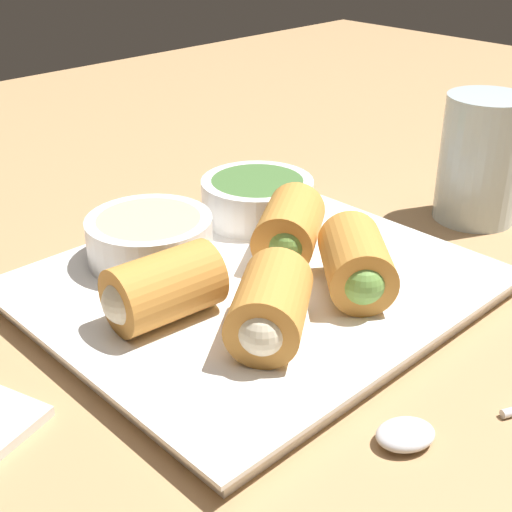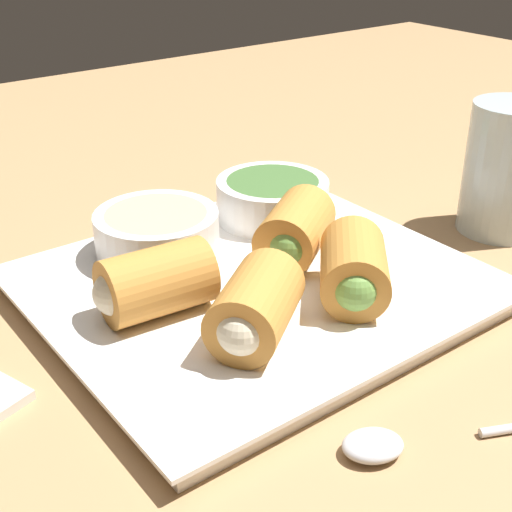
{
  "view_description": "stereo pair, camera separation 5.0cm",
  "coord_description": "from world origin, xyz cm",
  "px_view_note": "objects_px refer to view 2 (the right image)",
  "views": [
    {
      "loc": [
        -31.42,
        -29.55,
        27.15
      ],
      "look_at": [
        -2.26,
        0.72,
        5.21
      ],
      "focal_mm": 50.0,
      "sensor_mm": 36.0,
      "label": 1
    },
    {
      "loc": [
        -27.61,
        -32.81,
        27.15
      ],
      "look_at": [
        -2.26,
        0.72,
        5.21
      ],
      "focal_mm": 50.0,
      "sensor_mm": 36.0,
      "label": 2
    }
  ],
  "objects_px": {
    "serving_plate": "(256,288)",
    "drinking_glass": "(507,169)",
    "dipping_bowl_far": "(272,197)",
    "dipping_bowl_near": "(157,232)",
    "spoon": "(438,437)"
  },
  "relations": [
    {
      "from": "dipping_bowl_near",
      "to": "dipping_bowl_far",
      "type": "bearing_deg",
      "value": -0.26
    },
    {
      "from": "dipping_bowl_near",
      "to": "drinking_glass",
      "type": "relative_size",
      "value": 0.84
    },
    {
      "from": "dipping_bowl_near",
      "to": "drinking_glass",
      "type": "distance_m",
      "value": 0.28
    },
    {
      "from": "serving_plate",
      "to": "dipping_bowl_near",
      "type": "height_order",
      "value": "dipping_bowl_near"
    },
    {
      "from": "dipping_bowl_near",
      "to": "drinking_glass",
      "type": "bearing_deg",
      "value": -22.0
    },
    {
      "from": "serving_plate",
      "to": "spoon",
      "type": "height_order",
      "value": "serving_plate"
    },
    {
      "from": "dipping_bowl_far",
      "to": "dipping_bowl_near",
      "type": "bearing_deg",
      "value": 179.74
    },
    {
      "from": "drinking_glass",
      "to": "dipping_bowl_far",
      "type": "bearing_deg",
      "value": 145.99
    },
    {
      "from": "serving_plate",
      "to": "drinking_glass",
      "type": "bearing_deg",
      "value": -8.15
    },
    {
      "from": "dipping_bowl_far",
      "to": "spoon",
      "type": "xyz_separation_m",
      "value": [
        -0.08,
        -0.24,
        -0.03
      ]
    },
    {
      "from": "dipping_bowl_near",
      "to": "dipping_bowl_far",
      "type": "relative_size",
      "value": 1.0
    },
    {
      "from": "dipping_bowl_far",
      "to": "drinking_glass",
      "type": "xyz_separation_m",
      "value": [
        0.15,
        -0.1,
        0.02
      ]
    },
    {
      "from": "dipping_bowl_far",
      "to": "drinking_glass",
      "type": "distance_m",
      "value": 0.19
    },
    {
      "from": "drinking_glass",
      "to": "dipping_bowl_near",
      "type": "bearing_deg",
      "value": 158.0
    },
    {
      "from": "dipping_bowl_far",
      "to": "spoon",
      "type": "relative_size",
      "value": 0.46
    }
  ]
}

